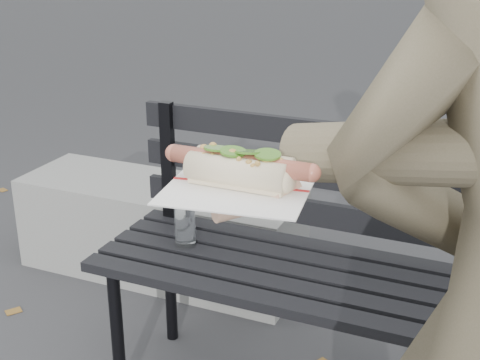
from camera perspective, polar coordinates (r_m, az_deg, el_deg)
The scene contains 3 objects.
park_bench at distance 1.97m, azimuth 9.28°, elevation -6.25°, with size 1.50×0.44×0.88m.
concrete_block at distance 2.87m, azimuth -6.82°, elevation -4.22°, with size 1.20×0.40×0.40m, color slate.
held_hotdog at distance 0.90m, azimuth 13.31°, elevation 1.60°, with size 0.63×0.31×0.20m.
Camera 1 is at (0.45, -0.71, 1.42)m, focal length 50.00 mm.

